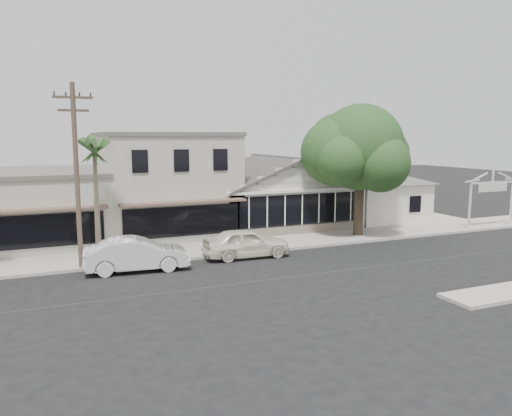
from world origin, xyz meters
name	(u,v)px	position (x,y,z in m)	size (l,w,h in m)	color
ground	(294,277)	(0.00, 0.00, 0.00)	(140.00, 140.00, 0.00)	black
sidewalk_north	(99,259)	(-8.00, 6.75, 0.07)	(90.00, 3.50, 0.15)	#9E9991
corner_shop	(275,190)	(5.00, 12.47, 2.62)	(10.40, 8.60, 5.10)	silver
side_cottage	(376,201)	(13.20, 11.50, 1.50)	(6.00, 6.00, 3.00)	silver
arch_sign	(493,184)	(18.40, 5.30, 3.16)	(4.12, 0.12, 3.95)	white
row_building_near	(163,184)	(-3.00, 13.50, 3.25)	(8.00, 10.00, 6.50)	#BBB4A8
row_building_midnear	(18,209)	(-12.00, 13.50, 2.10)	(10.00, 10.00, 4.20)	beige
utility_pole	(77,172)	(-9.00, 5.20, 4.79)	(1.80, 0.24, 9.00)	brown
car_0	(246,243)	(-0.60, 4.41, 0.80)	(1.88, 4.68, 1.59)	silver
car_1	(137,254)	(-6.52, 3.99, 0.82)	(1.74, 4.99, 1.64)	silver
shade_tree	(357,150)	(8.13, 6.91, 5.63)	(7.71, 6.97, 8.55)	#423528
palm_east	(94,150)	(-8.00, 6.73, 5.81)	(2.45, 2.45, 6.81)	#726651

